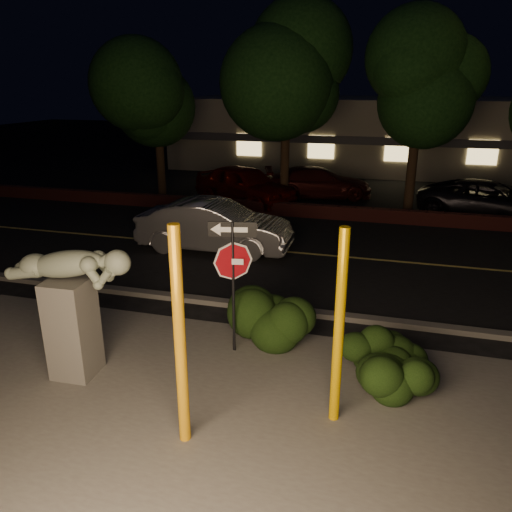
{
  "coord_description": "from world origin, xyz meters",
  "views": [
    {
      "loc": [
        1.86,
        -6.99,
        4.84
      ],
      "look_at": [
        -0.63,
        1.99,
        1.6
      ],
      "focal_mm": 35.0,
      "sensor_mm": 36.0,
      "label": 1
    }
  ],
  "objects_px": {
    "parked_car_darkred": "(318,183)",
    "sculpture": "(71,298)",
    "yellow_pole_left": "(180,340)",
    "yellow_pole_right": "(339,329)",
    "silver_sedan": "(215,226)",
    "parked_car_dark": "(489,200)",
    "parked_car_red": "(245,185)",
    "signpost": "(233,262)"
  },
  "relations": [
    {
      "from": "signpost",
      "to": "parked_car_dark",
      "type": "height_order",
      "value": "signpost"
    },
    {
      "from": "sculpture",
      "to": "parked_car_darkred",
      "type": "relative_size",
      "value": 0.51
    },
    {
      "from": "yellow_pole_right",
      "to": "parked_car_dark",
      "type": "relative_size",
      "value": 0.61
    },
    {
      "from": "yellow_pole_right",
      "to": "yellow_pole_left",
      "type": "bearing_deg",
      "value": -152.67
    },
    {
      "from": "yellow_pole_left",
      "to": "parked_car_darkred",
      "type": "distance_m",
      "value": 16.37
    },
    {
      "from": "yellow_pole_right",
      "to": "parked_car_darkred",
      "type": "distance_m",
      "value": 15.54
    },
    {
      "from": "parked_car_red",
      "to": "parked_car_dark",
      "type": "distance_m",
      "value": 9.48
    },
    {
      "from": "parked_car_darkred",
      "to": "sculpture",
      "type": "bearing_deg",
      "value": 156.26
    },
    {
      "from": "yellow_pole_right",
      "to": "silver_sedan",
      "type": "height_order",
      "value": "yellow_pole_right"
    },
    {
      "from": "silver_sedan",
      "to": "parked_car_red",
      "type": "relative_size",
      "value": 0.98
    },
    {
      "from": "silver_sedan",
      "to": "parked_car_darkred",
      "type": "relative_size",
      "value": 0.99
    },
    {
      "from": "signpost",
      "to": "sculpture",
      "type": "relative_size",
      "value": 1.08
    },
    {
      "from": "yellow_pole_left",
      "to": "signpost",
      "type": "relative_size",
      "value": 1.26
    },
    {
      "from": "silver_sedan",
      "to": "signpost",
      "type": "bearing_deg",
      "value": -157.42
    },
    {
      "from": "parked_car_dark",
      "to": "parked_car_red",
      "type": "bearing_deg",
      "value": 107.06
    },
    {
      "from": "parked_car_darkred",
      "to": "silver_sedan",
      "type": "bearing_deg",
      "value": 150.04
    },
    {
      "from": "yellow_pole_left",
      "to": "silver_sedan",
      "type": "relative_size",
      "value": 0.69
    },
    {
      "from": "yellow_pole_right",
      "to": "silver_sedan",
      "type": "relative_size",
      "value": 0.66
    },
    {
      "from": "yellow_pole_right",
      "to": "parked_car_red",
      "type": "xyz_separation_m",
      "value": [
        -5.41,
        13.35,
        -0.71
      ]
    },
    {
      "from": "sculpture",
      "to": "silver_sedan",
      "type": "distance_m",
      "value": 7.15
    },
    {
      "from": "silver_sedan",
      "to": "yellow_pole_right",
      "type": "bearing_deg",
      "value": -148.55
    },
    {
      "from": "yellow_pole_left",
      "to": "parked_car_darkred",
      "type": "bearing_deg",
      "value": 92.18
    },
    {
      "from": "parked_car_red",
      "to": "parked_car_darkred",
      "type": "height_order",
      "value": "parked_car_red"
    },
    {
      "from": "parked_car_darkred",
      "to": "parked_car_dark",
      "type": "distance_m",
      "value": 6.92
    },
    {
      "from": "yellow_pole_left",
      "to": "silver_sedan",
      "type": "bearing_deg",
      "value": 106.99
    },
    {
      "from": "silver_sedan",
      "to": "parked_car_dark",
      "type": "xyz_separation_m",
      "value": [
        8.57,
        6.33,
        -0.07
      ]
    },
    {
      "from": "signpost",
      "to": "parked_car_dark",
      "type": "relative_size",
      "value": 0.51
    },
    {
      "from": "yellow_pole_right",
      "to": "parked_car_darkred",
      "type": "relative_size",
      "value": 0.65
    },
    {
      "from": "yellow_pole_left",
      "to": "parked_car_red",
      "type": "bearing_deg",
      "value": 103.37
    },
    {
      "from": "sculpture",
      "to": "silver_sedan",
      "type": "height_order",
      "value": "sculpture"
    },
    {
      "from": "yellow_pole_right",
      "to": "parked_car_dark",
      "type": "bearing_deg",
      "value": 73.22
    },
    {
      "from": "yellow_pole_right",
      "to": "parked_car_darkred",
      "type": "xyz_separation_m",
      "value": [
        -2.62,
        15.3,
        -0.84
      ]
    },
    {
      "from": "signpost",
      "to": "sculpture",
      "type": "bearing_deg",
      "value": -159.91
    },
    {
      "from": "silver_sedan",
      "to": "parked_car_darkred",
      "type": "xyz_separation_m",
      "value": [
        1.88,
        8.13,
        -0.08
      ]
    },
    {
      "from": "yellow_pole_left",
      "to": "parked_car_darkred",
      "type": "relative_size",
      "value": 0.69
    },
    {
      "from": "signpost",
      "to": "silver_sedan",
      "type": "relative_size",
      "value": 0.55
    },
    {
      "from": "sculpture",
      "to": "parked_car_dark",
      "type": "distance_m",
      "value": 15.93
    },
    {
      "from": "yellow_pole_left",
      "to": "parked_car_dark",
      "type": "height_order",
      "value": "yellow_pole_left"
    },
    {
      "from": "parked_car_darkred",
      "to": "signpost",
      "type": "bearing_deg",
      "value": 165.31
    },
    {
      "from": "parked_car_red",
      "to": "parked_car_dark",
      "type": "height_order",
      "value": "parked_car_red"
    },
    {
      "from": "signpost",
      "to": "parked_car_dark",
      "type": "xyz_separation_m",
      "value": [
        6.15,
        11.96,
        -1.11
      ]
    },
    {
      "from": "sculpture",
      "to": "yellow_pole_right",
      "type": "bearing_deg",
      "value": -3.36
    }
  ]
}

